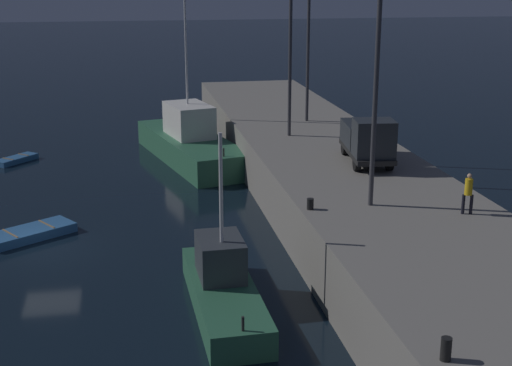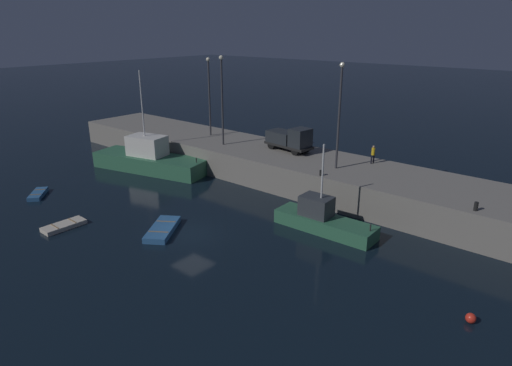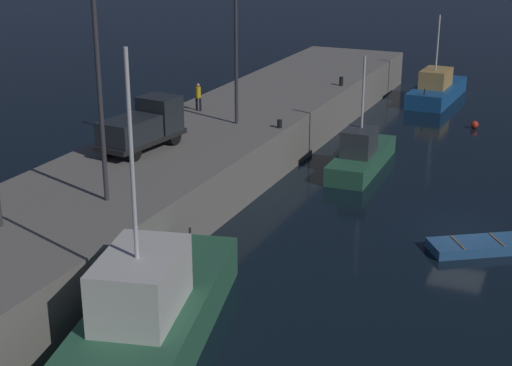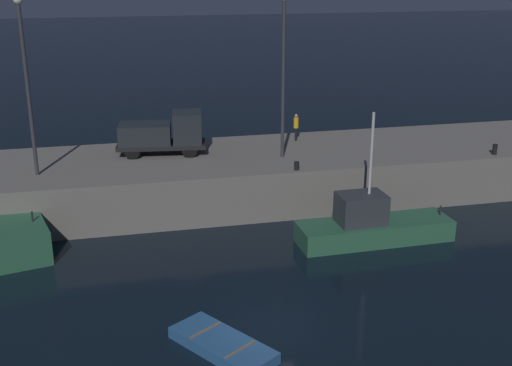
% 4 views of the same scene
% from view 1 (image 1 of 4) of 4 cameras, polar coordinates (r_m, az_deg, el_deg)
% --- Properties ---
extents(ground_plane, '(320.00, 320.00, 0.00)m').
position_cam_1_polar(ground_plane, '(33.68, -16.21, -5.32)').
color(ground_plane, black).
extents(pier_quay, '(63.21, 8.31, 2.75)m').
position_cam_1_polar(pier_quay, '(34.81, 8.45, -1.70)').
color(pier_quay, gray).
rests_on(pier_quay, ground).
extents(fishing_trawler_red, '(7.94, 2.41, 6.68)m').
position_cam_1_polar(fishing_trawler_red, '(26.91, -2.62, -8.30)').
color(fishing_trawler_red, '#2D6647').
rests_on(fishing_trawler_red, ground).
extents(fishing_boat_blue, '(13.36, 6.61, 10.47)m').
position_cam_1_polar(fishing_boat_blue, '(47.90, -5.23, 3.23)').
color(fishing_boat_blue, '#2D6647').
rests_on(fishing_boat_blue, ground).
extents(rowboat_white_mid, '(3.70, 4.42, 0.47)m').
position_cam_1_polar(rowboat_white_mid, '(35.66, -17.60, -3.84)').
color(rowboat_white_mid, '#2D6099').
rests_on(rowboat_white_mid, ground).
extents(dinghy_red_small, '(2.93, 2.74, 0.39)m').
position_cam_1_polar(dinghy_red_small, '(50.02, -18.55, 1.78)').
color(dinghy_red_small, '#2D6099').
rests_on(dinghy_red_small, ground).
extents(lamp_post_west, '(0.44, 0.44, 8.71)m').
position_cam_1_polar(lamp_post_west, '(46.41, 4.17, 11.07)').
color(lamp_post_west, '#38383D').
rests_on(lamp_post_west, pier_quay).
extents(lamp_post_east, '(0.44, 0.44, 9.17)m').
position_cam_1_polar(lamp_post_east, '(41.96, 2.74, 10.85)').
color(lamp_post_east, '#38383D').
rests_on(lamp_post_east, pier_quay).
extents(lamp_post_central, '(0.44, 0.44, 9.13)m').
position_cam_1_polar(lamp_post_central, '(29.15, 9.54, 8.13)').
color(lamp_post_central, '#38383D').
rests_on(lamp_post_central, pier_quay).
extents(utility_truck, '(5.31, 2.53, 2.49)m').
position_cam_1_polar(utility_truck, '(36.68, 8.87, 3.45)').
color(utility_truck, black).
rests_on(utility_truck, pier_quay).
extents(dockworker, '(0.38, 0.44, 1.69)m').
position_cam_1_polar(dockworker, '(29.80, 16.54, -0.62)').
color(dockworker, black).
rests_on(dockworker, pier_quay).
extents(bollard_west, '(0.28, 0.28, 0.46)m').
position_cam_1_polar(bollard_west, '(29.43, 4.34, -1.67)').
color(bollard_west, black).
rests_on(bollard_west, pier_quay).
extents(bollard_central, '(0.28, 0.28, 0.62)m').
position_cam_1_polar(bollard_central, '(18.98, 14.88, -12.64)').
color(bollard_central, black).
rests_on(bollard_central, pier_quay).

